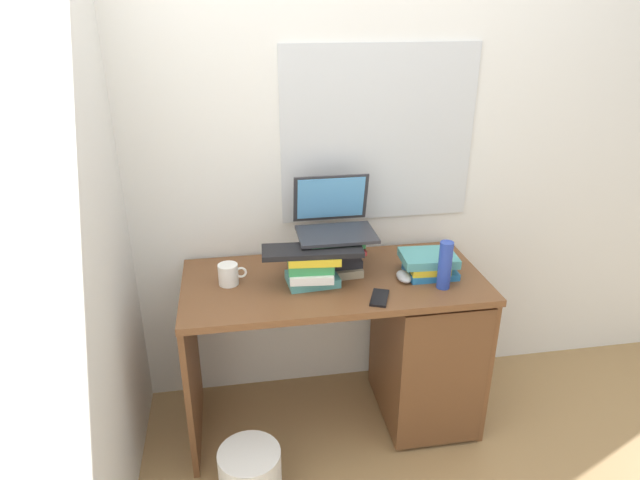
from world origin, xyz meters
name	(u,v)px	position (x,y,z in m)	size (l,w,h in m)	color
ground_plane	(332,416)	(0.00, 0.00, 0.00)	(6.00, 6.00, 0.00)	#9E7A4C
wall_back	(321,138)	(0.00, 0.35, 1.30)	(6.00, 0.06, 2.60)	white
wall_left	(94,169)	(-0.91, 0.00, 1.30)	(0.05, 6.00, 2.60)	silver
desk	(403,341)	(0.33, -0.02, 0.41)	(1.31, 0.61, 0.76)	brown
book_stack_tall	(336,253)	(0.02, 0.06, 0.85)	(0.25, 0.19, 0.18)	gray
book_stack_keyboard_riser	(312,269)	(-0.10, -0.03, 0.83)	(0.23, 0.19, 0.15)	teal
book_stack_side	(428,264)	(0.42, -0.02, 0.81)	(0.25, 0.20, 0.10)	#2672B2
laptop	(334,219)	(0.02, 0.12, 0.99)	(0.34, 0.29, 0.24)	#2D2D33
keyboard	(312,251)	(-0.10, -0.03, 0.92)	(0.42, 0.14, 0.02)	black
computer_mouse	(404,277)	(0.30, -0.06, 0.78)	(0.06, 0.10, 0.04)	#A5A8AD
mug	(229,274)	(-0.45, 0.03, 0.81)	(0.12, 0.08, 0.09)	white
water_bottle	(445,265)	(0.44, -0.15, 0.87)	(0.06, 0.06, 0.21)	#263FA5
cell_phone	(380,298)	(0.15, -0.20, 0.77)	(0.07, 0.14, 0.01)	black
wastebasket	(251,478)	(-0.42, -0.44, 0.13)	(0.25, 0.25, 0.27)	silver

